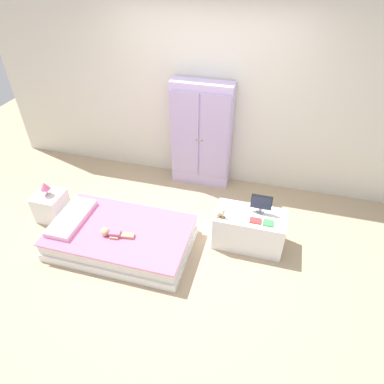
% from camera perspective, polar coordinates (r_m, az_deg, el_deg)
% --- Properties ---
extents(ground_plane, '(10.00, 10.00, 0.02)m').
position_cam_1_polar(ground_plane, '(4.20, -2.68, -9.00)').
color(ground_plane, tan).
extents(back_wall, '(6.40, 0.05, 2.70)m').
position_cam_1_polar(back_wall, '(4.71, 2.81, 16.67)').
color(back_wall, silver).
rests_on(back_wall, ground_plane).
extents(bed, '(1.67, 0.98, 0.28)m').
position_cam_1_polar(bed, '(4.17, -11.96, -7.62)').
color(bed, white).
rests_on(bed, ground_plane).
extents(pillow, '(0.32, 0.71, 0.06)m').
position_cam_1_polar(pillow, '(4.34, -19.87, -4.15)').
color(pillow, silver).
rests_on(pillow, bed).
extents(doll, '(0.39, 0.14, 0.10)m').
position_cam_1_polar(doll, '(3.99, -13.60, -6.81)').
color(doll, '#D6668E').
rests_on(doll, bed).
extents(nightstand, '(0.35, 0.35, 0.38)m').
position_cam_1_polar(nightstand, '(4.80, -22.87, -2.21)').
color(nightstand, white).
rests_on(nightstand, ground_plane).
extents(table_lamp, '(0.13, 0.13, 0.19)m').
position_cam_1_polar(table_lamp, '(4.62, -23.83, 0.85)').
color(table_lamp, '#B7B2AD').
rests_on(table_lamp, nightstand).
extents(wardrobe, '(0.84, 0.29, 1.55)m').
position_cam_1_polar(wardrobe, '(4.80, 1.63, 9.60)').
color(wardrobe, silver).
rests_on(wardrobe, ground_plane).
extents(tv_stand, '(0.82, 0.43, 0.47)m').
position_cam_1_polar(tv_stand, '(4.10, 9.69, -6.28)').
color(tv_stand, white).
rests_on(tv_stand, ground_plane).
extents(tv_monitor, '(0.24, 0.10, 0.25)m').
position_cam_1_polar(tv_monitor, '(3.91, 11.75, -1.85)').
color(tv_monitor, '#99999E').
rests_on(tv_monitor, tv_stand).
extents(rocking_horse_toy, '(0.10, 0.04, 0.12)m').
position_cam_1_polar(rocking_horse_toy, '(3.83, 5.11, -3.70)').
color(rocking_horse_toy, '#8E6642').
rests_on(rocking_horse_toy, tv_stand).
extents(book_red, '(0.13, 0.09, 0.02)m').
position_cam_1_polar(book_red, '(3.86, 10.78, -4.84)').
color(book_red, '#CC3838').
rests_on(book_red, tv_stand).
extents(book_green, '(0.12, 0.11, 0.02)m').
position_cam_1_polar(book_green, '(3.87, 12.88, -5.18)').
color(book_green, '#429E51').
rests_on(book_green, tv_stand).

